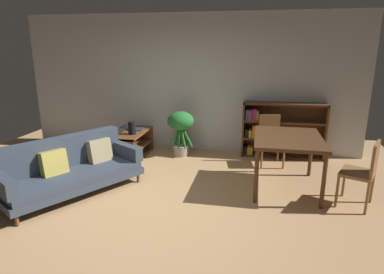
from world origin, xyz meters
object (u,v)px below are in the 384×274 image
at_px(media_console, 134,145).
at_px(dining_table, 288,142).
at_px(open_laptop, 134,128).
at_px(fabric_couch, 70,168).
at_px(dining_chair_far, 364,170).
at_px(desk_speaker, 132,128).
at_px(dining_chair_near, 270,137).
at_px(bookshelf, 279,129).
at_px(potted_floor_plant, 181,126).

height_order(media_console, dining_table, dining_table).
bearing_deg(dining_table, open_laptop, 158.35).
height_order(fabric_couch, dining_chair_far, dining_chair_far).
relative_size(fabric_couch, open_laptop, 4.78).
distance_m(open_laptop, desk_speaker, 0.41).
xyz_separation_m(dining_chair_near, bookshelf, (0.17, 0.48, 0.03)).
height_order(potted_floor_plant, dining_chair_near, dining_chair_near).
bearing_deg(fabric_couch, potted_floor_plant, 58.88).
bearing_deg(media_console, open_laptop, 110.09).
bearing_deg(open_laptop, dining_table, -21.65).
xyz_separation_m(open_laptop, dining_chair_near, (2.61, -0.06, -0.02)).
distance_m(fabric_couch, media_console, 1.72).
height_order(dining_chair_near, bookshelf, bookshelf).
bearing_deg(dining_table, desk_speaker, 164.68).
relative_size(dining_table, dining_chair_far, 1.39).
height_order(open_laptop, bookshelf, bookshelf).
relative_size(media_console, dining_table, 0.85).
xyz_separation_m(open_laptop, dining_table, (2.82, -1.12, 0.20)).
relative_size(open_laptop, dining_table, 0.35).
xyz_separation_m(fabric_couch, potted_floor_plant, (1.19, 1.97, 0.22)).
distance_m(desk_speaker, dining_table, 2.80).
height_order(open_laptop, dining_chair_near, dining_chair_near).
bearing_deg(desk_speaker, dining_table, -15.32).
bearing_deg(media_console, bookshelf, 12.93).
distance_m(dining_table, dining_chair_far, 1.05).
xyz_separation_m(media_console, desk_speaker, (0.04, -0.18, 0.38)).
relative_size(fabric_couch, potted_floor_plant, 2.38).
height_order(fabric_couch, dining_table, dining_table).
relative_size(potted_floor_plant, bookshelf, 0.57).
distance_m(media_console, bookshelf, 2.79).
relative_size(media_console, bookshelf, 0.70).
height_order(media_console, potted_floor_plant, potted_floor_plant).
bearing_deg(bookshelf, fabric_couch, -142.87).
bearing_deg(open_laptop, desk_speaker, -73.03).
relative_size(dining_chair_near, bookshelf, 0.57).
bearing_deg(dining_table, potted_floor_plant, 147.62).
bearing_deg(dining_table, bookshelf, 91.53).
xyz_separation_m(fabric_couch, dining_chair_far, (4.02, 0.34, 0.15)).
bearing_deg(media_console, desk_speaker, -76.74).
distance_m(open_laptop, bookshelf, 2.81).
bearing_deg(fabric_couch, bookshelf, 37.13).
height_order(open_laptop, potted_floor_plant, potted_floor_plant).
bearing_deg(media_console, fabric_couch, -101.37).
distance_m(fabric_couch, dining_table, 3.19).
distance_m(media_console, dining_table, 2.93).
height_order(open_laptop, dining_chair_far, dining_chair_far).
height_order(fabric_couch, bookshelf, bookshelf).
height_order(fabric_couch, open_laptop, fabric_couch).
height_order(potted_floor_plant, dining_chair_far, dining_chair_far).
bearing_deg(dining_chair_near, bookshelf, 70.74).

